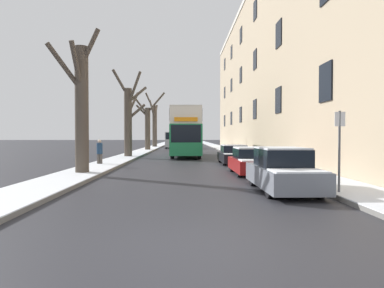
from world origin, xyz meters
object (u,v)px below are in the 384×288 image
Objects in this scene: bare_tree_left_1 at (129,117)px; street_sign_post at (339,148)px; bare_tree_left_0 at (81,105)px; pedestrian_left_sidewalk at (100,152)px; bare_tree_left_2 at (148,126)px; double_decker_bus at (186,130)px; bare_tree_left_3 at (154,123)px; oncoming_van at (173,140)px; parked_car_2 at (234,155)px; parked_car_1 at (252,162)px; parked_car_0 at (283,171)px.

street_sign_post is at bearing -63.57° from bare_tree_left_1.
bare_tree_left_0 is 4.16× the size of pedestrian_left_sidewalk.
bare_tree_left_2 is (0.18, 27.29, -0.14)m from bare_tree_left_0.
bare_tree_left_1 is at bearing -159.56° from double_decker_bus.
bare_tree_left_3 reaches higher than bare_tree_left_1.
bare_tree_left_1 is (0.12, 13.10, 0.15)m from bare_tree_left_0.
bare_tree_left_3 reaches higher than oncoming_van.
double_decker_bus is (4.86, 1.81, -1.05)m from bare_tree_left_1.
oncoming_van is (3.11, -3.43, -2.59)m from bare_tree_left_3.
bare_tree_left_0 is 2.60× the size of street_sign_post.
bare_tree_left_3 is at bearing 104.02° from parked_car_2.
parked_car_1 is at bearing 102.44° from street_sign_post.
pedestrian_left_sidewalk is (-5.36, -9.90, -1.51)m from double_decker_bus.
bare_tree_left_2 is 13.30m from double_decker_bus.
bare_tree_left_3 is 5.31m from oncoming_van.
pedestrian_left_sidewalk is at bearing -96.32° from oncoming_van.
parked_car_0 is 5.14m from parked_car_1.
bare_tree_left_3 is 1.63× the size of oncoming_van.
bare_tree_left_0 is 15.74m from double_decker_bus.
double_decker_bus is 14.98m from parked_car_1.
bare_tree_left_1 reaches higher than parked_car_0.
bare_tree_left_0 is at bearing -108.44° from double_decker_bus.
bare_tree_left_3 reaches higher than parked_car_2.
bare_tree_left_2 is at bearing -107.98° from oncoming_van.
parked_car_2 is 0.79× the size of oncoming_van.
bare_tree_left_1 reaches higher than double_decker_bus.
bare_tree_left_1 is 26.50m from bare_tree_left_3.
parked_car_1 is 1.55× the size of street_sign_post.
street_sign_post is (9.62, -45.53, -2.42)m from bare_tree_left_3.
bare_tree_left_1 reaches higher than bare_tree_left_2.
street_sign_post reaches higher than pedestrian_left_sidewalk.
bare_tree_left_2 is at bearing 111.15° from double_decker_bus.
double_decker_bus is 3.85× the size of street_sign_post.
parked_car_1 is 0.75× the size of oncoming_van.
bare_tree_left_0 is 11.40m from street_sign_post.
double_decker_bus is 21.36m from street_sign_post.
parked_car_0 is at bearing -30.18° from bare_tree_left_0.
bare_tree_left_2 reaches higher than double_decker_bus.
parked_car_2 is (8.06, -6.45, -2.86)m from bare_tree_left_1.
pedestrian_left_sidewalk is at bearing -90.56° from bare_tree_left_3.
bare_tree_left_1 reaches higher than parked_car_2.
double_decker_bus reaches higher than parked_car_0.
bare_tree_left_3 is at bearing 101.49° from double_decker_bus.
bare_tree_left_1 is 23.35m from oncoming_van.
bare_tree_left_0 is at bearing -94.84° from oncoming_van.
bare_tree_left_1 is 10.71m from parked_car_2.
bare_tree_left_1 is at bearing 122.38° from parked_car_1.
bare_tree_left_0 reaches higher than parked_car_2.
oncoming_van is at bearing 98.14° from parked_car_1.
parked_car_2 is 1.63× the size of street_sign_post.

